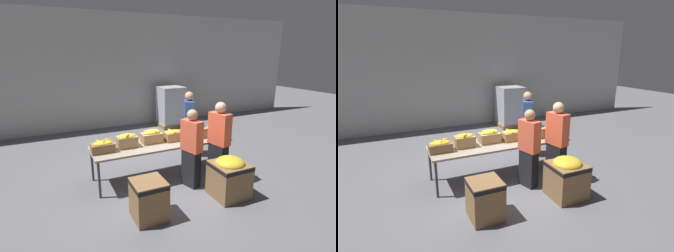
% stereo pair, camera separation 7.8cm
% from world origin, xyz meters
% --- Properties ---
extents(ground_plane, '(30.00, 30.00, 0.00)m').
position_xyz_m(ground_plane, '(0.00, 0.00, 0.00)').
color(ground_plane, slate).
extents(wall_back, '(16.00, 0.08, 4.00)m').
position_xyz_m(wall_back, '(0.00, 4.42, 2.00)').
color(wall_back, '#B7B7B2').
rests_on(wall_back, ground_plane).
extents(sorting_table, '(3.08, 0.89, 0.78)m').
position_xyz_m(sorting_table, '(0.00, 0.00, 0.74)').
color(sorting_table, '#9E937F').
rests_on(sorting_table, ground_plane).
extents(banana_box_0, '(0.45, 0.28, 0.25)m').
position_xyz_m(banana_box_0, '(-1.31, -0.02, 0.90)').
color(banana_box_0, olive).
rests_on(banana_box_0, sorting_table).
extents(banana_box_1, '(0.41, 0.31, 0.30)m').
position_xyz_m(banana_box_1, '(-0.79, 0.04, 0.93)').
color(banana_box_1, tan).
rests_on(banana_box_1, sorting_table).
extents(banana_box_2, '(0.45, 0.29, 0.30)m').
position_xyz_m(banana_box_2, '(-0.23, 0.09, 0.93)').
color(banana_box_2, tan).
rests_on(banana_box_2, sorting_table).
extents(banana_box_3, '(0.42, 0.31, 0.26)m').
position_xyz_m(banana_box_3, '(0.27, 0.02, 0.90)').
color(banana_box_3, '#A37A4C').
rests_on(banana_box_3, sorting_table).
extents(banana_box_4, '(0.45, 0.28, 0.28)m').
position_xyz_m(banana_box_4, '(0.79, -0.05, 0.92)').
color(banana_box_4, tan).
rests_on(banana_box_4, sorting_table).
extents(banana_box_5, '(0.45, 0.27, 0.28)m').
position_xyz_m(banana_box_5, '(1.26, -0.09, 0.91)').
color(banana_box_5, olive).
rests_on(banana_box_5, sorting_table).
extents(volunteer_0, '(0.33, 0.48, 1.62)m').
position_xyz_m(volunteer_0, '(0.32, -0.68, 0.80)').
color(volunteer_0, black).
rests_on(volunteer_0, ground_plane).
extents(volunteer_1, '(0.33, 0.50, 1.71)m').
position_xyz_m(volunteer_1, '(0.98, -0.69, 0.85)').
color(volunteer_1, black).
rests_on(volunteer_1, ground_plane).
extents(volunteer_2, '(0.41, 0.51, 1.71)m').
position_xyz_m(volunteer_2, '(1.11, 0.83, 0.85)').
color(volunteer_2, '#2D3856').
rests_on(volunteer_2, ground_plane).
extents(donation_bin_0, '(0.54, 0.54, 0.68)m').
position_xyz_m(donation_bin_0, '(-0.86, -1.35, 0.36)').
color(donation_bin_0, olive).
rests_on(donation_bin_0, ground_plane).
extents(donation_bin_1, '(0.64, 0.64, 0.80)m').
position_xyz_m(donation_bin_1, '(0.77, -1.35, 0.42)').
color(donation_bin_1, olive).
rests_on(donation_bin_1, ground_plane).
extents(pallet_stack_0, '(0.94, 0.94, 1.46)m').
position_xyz_m(pallet_stack_0, '(1.94, 3.63, 0.72)').
color(pallet_stack_0, olive).
rests_on(pallet_stack_0, ground_plane).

